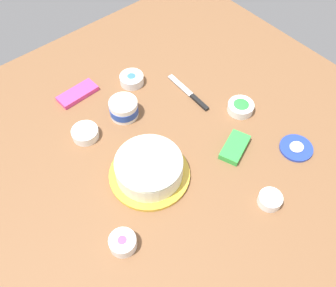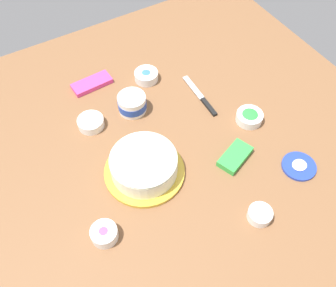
# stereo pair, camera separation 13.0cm
# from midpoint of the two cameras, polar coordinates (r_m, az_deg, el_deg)

# --- Properties ---
(ground_plane) EXTENTS (1.54, 1.54, 0.00)m
(ground_plane) POSITION_cam_midpoint_polar(r_m,az_deg,el_deg) (1.36, -1.31, 0.93)
(ground_plane) COLOR brown
(frosted_cake) EXTENTS (0.27, 0.27, 0.10)m
(frosted_cake) POSITION_cam_midpoint_polar(r_m,az_deg,el_deg) (1.23, -5.93, -3.99)
(frosted_cake) COLOR gold
(frosted_cake) RESTS_ON ground_plane
(frosting_tub) EXTENTS (0.11, 0.11, 0.07)m
(frosting_tub) POSITION_cam_midpoint_polar(r_m,az_deg,el_deg) (1.41, -9.41, 5.18)
(frosting_tub) COLOR white
(frosting_tub) RESTS_ON ground_plane
(frosting_tub_lid) EXTENTS (0.12, 0.12, 0.02)m
(frosting_tub_lid) POSITION_cam_midpoint_polar(r_m,az_deg,el_deg) (1.38, 16.51, -0.83)
(frosting_tub_lid) COLOR #233DAD
(frosting_tub_lid) RESTS_ON ground_plane
(spreading_knife) EXTENTS (0.03, 0.24, 0.01)m
(spreading_knife) POSITION_cam_midpoint_polar(r_m,az_deg,el_deg) (1.48, 1.10, 7.26)
(spreading_knife) COLOR silver
(spreading_knife) RESTS_ON ground_plane
(sprinkle_bowl_pink) EXTENTS (0.08, 0.08, 0.03)m
(sprinkle_bowl_pink) POSITION_cam_midpoint_polar(r_m,az_deg,el_deg) (1.23, 12.43, -8.59)
(sprinkle_bowl_pink) COLOR white
(sprinkle_bowl_pink) RESTS_ON ground_plane
(sprinkle_bowl_green) EXTENTS (0.10, 0.10, 0.04)m
(sprinkle_bowl_green) POSITION_cam_midpoint_polar(r_m,az_deg,el_deg) (1.44, 8.54, 5.41)
(sprinkle_bowl_green) COLOR white
(sprinkle_bowl_green) RESTS_ON ground_plane
(sprinkle_bowl_yellow) EXTENTS (0.10, 0.10, 0.03)m
(sprinkle_bowl_yellow) POSITION_cam_midpoint_polar(r_m,az_deg,el_deg) (1.39, -15.17, 1.38)
(sprinkle_bowl_yellow) COLOR white
(sprinkle_bowl_yellow) RESTS_ON ground_plane
(sprinkle_bowl_blue) EXTENTS (0.10, 0.10, 0.04)m
(sprinkle_bowl_blue) POSITION_cam_midpoint_polar(r_m,az_deg,el_deg) (1.54, -8.01, 9.61)
(sprinkle_bowl_blue) COLOR white
(sprinkle_bowl_blue) RESTS_ON ground_plane
(sprinkle_bowl_rainbow) EXTENTS (0.08, 0.08, 0.04)m
(sprinkle_bowl_rainbow) POSITION_cam_midpoint_polar(r_m,az_deg,el_deg) (1.15, -10.25, -14.90)
(sprinkle_bowl_rainbow) COLOR white
(sprinkle_bowl_rainbow) RESTS_ON ground_plane
(candy_box_lower) EXTENTS (0.15, 0.11, 0.02)m
(candy_box_lower) POSITION_cam_midpoint_polar(r_m,az_deg,el_deg) (1.32, 7.45, -0.77)
(candy_box_lower) COLOR green
(candy_box_lower) RESTS_ON ground_plane
(candy_box_upper) EXTENTS (0.16, 0.08, 0.02)m
(candy_box_upper) POSITION_cam_midpoint_polar(r_m,az_deg,el_deg) (1.54, -16.03, 7.20)
(candy_box_upper) COLOR #E53D8E
(candy_box_upper) RESTS_ON ground_plane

